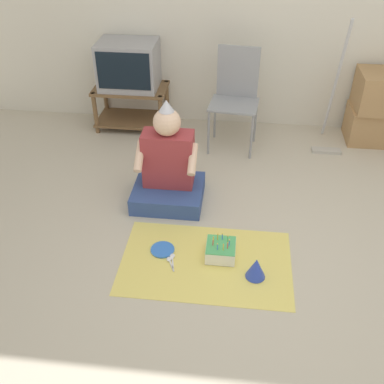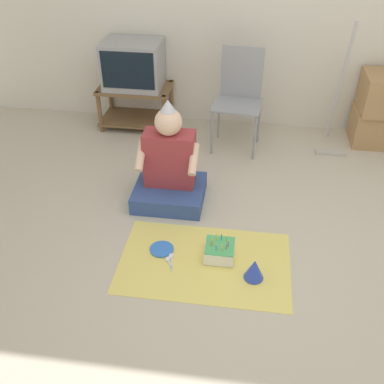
{
  "view_description": "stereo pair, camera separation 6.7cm",
  "coord_description": "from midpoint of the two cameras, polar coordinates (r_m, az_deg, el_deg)",
  "views": [
    {
      "loc": [
        -0.28,
        -2.24,
        2.25
      ],
      "look_at": [
        -0.58,
        0.37,
        0.35
      ],
      "focal_mm": 42.0,
      "sensor_mm": 36.0,
      "label": 1
    },
    {
      "loc": [
        -0.21,
        -2.23,
        2.25
      ],
      "look_at": [
        -0.58,
        0.37,
        0.35
      ],
      "focal_mm": 42.0,
      "sensor_mm": 36.0,
      "label": 2
    }
  ],
  "objects": [
    {
      "name": "ground_plane",
      "position": [
        3.18,
        10.15,
        -9.89
      ],
      "size": [
        16.0,
        16.0,
        0.0
      ],
      "primitive_type": "plane",
      "color": "#BCB29E"
    },
    {
      "name": "tv_stand",
      "position": [
        4.82,
        -6.71,
        11.23
      ],
      "size": [
        0.74,
        0.45,
        0.44
      ],
      "color": "brown",
      "rests_on": "ground_plane"
    },
    {
      "name": "tv",
      "position": [
        4.67,
        -7.06,
        15.78
      ],
      "size": [
        0.57,
        0.44,
        0.46
      ],
      "color": "#99999E",
      "rests_on": "tv_stand"
    },
    {
      "name": "folding_chair",
      "position": [
        4.33,
        6.48,
        12.45
      ],
      "size": [
        0.48,
        0.43,
        0.95
      ],
      "color": "gray",
      "rests_on": "ground_plane"
    },
    {
      "name": "cardboard_box_stack",
      "position": [
        4.8,
        23.51,
        9.57
      ],
      "size": [
        0.52,
        0.44,
        0.71
      ],
      "color": "#A87F51",
      "rests_on": "ground_plane"
    },
    {
      "name": "dust_mop",
      "position": [
        4.5,
        18.19,
        9.32
      ],
      "size": [
        0.28,
        0.39,
        1.26
      ],
      "color": "#B2ADA3",
      "rests_on": "ground_plane"
    },
    {
      "name": "person_seated",
      "position": [
        3.62,
        -2.35,
        2.84
      ],
      "size": [
        0.56,
        0.5,
        0.88
      ],
      "color": "#334C8C",
      "rests_on": "ground_plane"
    },
    {
      "name": "party_cloth",
      "position": [
        3.19,
        2.22,
        -8.9
      ],
      "size": [
        1.19,
        0.76,
        0.01
      ],
      "color": "#EAD666",
      "rests_on": "ground_plane"
    },
    {
      "name": "birthday_cake",
      "position": [
        3.2,
        4.13,
        -7.45
      ],
      "size": [
        0.21,
        0.21,
        0.16
      ],
      "color": "white",
      "rests_on": "party_cloth"
    },
    {
      "name": "party_hat_blue",
      "position": [
        3.06,
        8.54,
        -9.66
      ],
      "size": [
        0.14,
        0.14,
        0.15
      ],
      "color": "blue",
      "rests_on": "party_cloth"
    },
    {
      "name": "paper_plate",
      "position": [
        3.28,
        -3.28,
        -7.24
      ],
      "size": [
        0.17,
        0.17,
        0.01
      ],
      "color": "blue",
      "rests_on": "party_cloth"
    },
    {
      "name": "plastic_spoon_near",
      "position": [
        3.22,
        -2.05,
        -8.26
      ],
      "size": [
        0.05,
        0.14,
        0.01
      ],
      "color": "white",
      "rests_on": "party_cloth"
    },
    {
      "name": "plastic_spoon_far",
      "position": [
        3.19,
        -2.41,
        -8.65
      ],
      "size": [
        0.07,
        0.14,
        0.01
      ],
      "color": "white",
      "rests_on": "party_cloth"
    }
  ]
}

